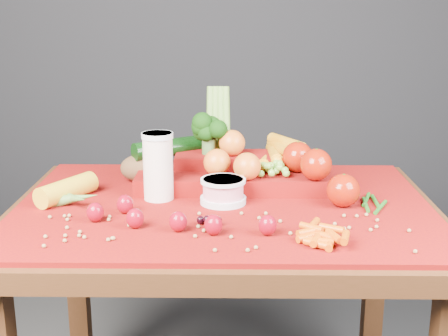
{
  "coord_description": "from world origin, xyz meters",
  "views": [
    {
      "loc": [
        0.02,
        -1.51,
        1.27
      ],
      "look_at": [
        0.0,
        0.02,
        0.85
      ],
      "focal_mm": 50.0,
      "sensor_mm": 36.0,
      "label": 1
    }
  ],
  "objects_px": {
    "table": "(224,242)",
    "yogurt_bowl": "(223,190)",
    "produce_mound": "(242,165)",
    "milk_glass": "(158,164)"
  },
  "relations": [
    {
      "from": "yogurt_bowl",
      "to": "milk_glass",
      "type": "bearing_deg",
      "value": 168.85
    },
    {
      "from": "table",
      "to": "yogurt_bowl",
      "type": "height_order",
      "value": "yogurt_bowl"
    },
    {
      "from": "milk_glass",
      "to": "yogurt_bowl",
      "type": "height_order",
      "value": "milk_glass"
    },
    {
      "from": "milk_glass",
      "to": "yogurt_bowl",
      "type": "distance_m",
      "value": 0.18
    },
    {
      "from": "milk_glass",
      "to": "yogurt_bowl",
      "type": "bearing_deg",
      "value": -11.15
    },
    {
      "from": "table",
      "to": "produce_mound",
      "type": "bearing_deg",
      "value": 72.31
    },
    {
      "from": "table",
      "to": "yogurt_bowl",
      "type": "bearing_deg",
      "value": 141.77
    },
    {
      "from": "table",
      "to": "milk_glass",
      "type": "xyz_separation_m",
      "value": [
        -0.17,
        0.03,
        0.2
      ]
    },
    {
      "from": "milk_glass",
      "to": "table",
      "type": "bearing_deg",
      "value": -11.53
    },
    {
      "from": "yogurt_bowl",
      "to": "produce_mound",
      "type": "relative_size",
      "value": 0.19
    }
  ]
}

